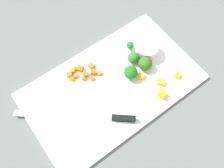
% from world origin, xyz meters
% --- Properties ---
extents(ground_plane, '(4.00, 4.00, 0.00)m').
position_xyz_m(ground_plane, '(0.00, 0.00, 0.00)').
color(ground_plane, slate).
extents(cutting_board, '(0.52, 0.31, 0.01)m').
position_xyz_m(cutting_board, '(0.00, 0.00, 0.01)').
color(cutting_board, white).
rests_on(cutting_board, ground_plane).
extents(prep_bowl, '(0.07, 0.07, 0.04)m').
position_xyz_m(prep_bowl, '(-0.16, -0.03, 0.03)').
color(prep_bowl, white).
rests_on(prep_bowl, cutting_board).
extents(chef_knife, '(0.28, 0.24, 0.02)m').
position_xyz_m(chef_knife, '(0.09, 0.06, 0.02)').
color(chef_knife, silver).
rests_on(chef_knife, cutting_board).
extents(carrot_dice_0, '(0.01, 0.01, 0.01)m').
position_xyz_m(carrot_dice_0, '(0.04, -0.05, 0.02)').
color(carrot_dice_0, orange).
rests_on(carrot_dice_0, cutting_board).
extents(carrot_dice_1, '(0.02, 0.01, 0.01)m').
position_xyz_m(carrot_dice_1, '(0.01, -0.05, 0.02)').
color(carrot_dice_1, orange).
rests_on(carrot_dice_1, cutting_board).
extents(carrot_dice_2, '(0.02, 0.02, 0.01)m').
position_xyz_m(carrot_dice_2, '(0.02, -0.07, 0.02)').
color(carrot_dice_2, orange).
rests_on(carrot_dice_2, cutting_board).
extents(carrot_dice_3, '(0.02, 0.02, 0.01)m').
position_xyz_m(carrot_dice_3, '(0.04, -0.07, 0.02)').
color(carrot_dice_3, orange).
rests_on(carrot_dice_3, cutting_board).
extents(carrot_dice_4, '(0.02, 0.02, 0.01)m').
position_xyz_m(carrot_dice_4, '(0.01, -0.09, 0.02)').
color(carrot_dice_4, orange).
rests_on(carrot_dice_4, cutting_board).
extents(carrot_dice_5, '(0.02, 0.02, 0.01)m').
position_xyz_m(carrot_dice_5, '(0.09, -0.10, 0.02)').
color(carrot_dice_5, orange).
rests_on(carrot_dice_5, cutting_board).
extents(carrot_dice_6, '(0.02, 0.02, 0.01)m').
position_xyz_m(carrot_dice_6, '(0.05, -0.10, 0.02)').
color(carrot_dice_6, orange).
rests_on(carrot_dice_6, cutting_board).
extents(carrot_dice_7, '(0.02, 0.02, 0.01)m').
position_xyz_m(carrot_dice_7, '(0.09, -0.09, 0.02)').
color(carrot_dice_7, orange).
rests_on(carrot_dice_7, cutting_board).
extents(carrot_dice_8, '(0.01, 0.01, 0.01)m').
position_xyz_m(carrot_dice_8, '(0.06, -0.07, 0.02)').
color(carrot_dice_8, orange).
rests_on(carrot_dice_8, cutting_board).
extents(carrot_dice_9, '(0.02, 0.02, 0.01)m').
position_xyz_m(carrot_dice_9, '(0.07, -0.11, 0.02)').
color(carrot_dice_9, orange).
rests_on(carrot_dice_9, cutting_board).
extents(carrot_dice_10, '(0.01, 0.01, 0.01)m').
position_xyz_m(carrot_dice_10, '(0.07, -0.09, 0.02)').
color(carrot_dice_10, orange).
rests_on(carrot_dice_10, cutting_board).
extents(carrot_dice_11, '(0.01, 0.01, 0.01)m').
position_xyz_m(carrot_dice_11, '(0.06, -0.11, 0.02)').
color(carrot_dice_11, orange).
rests_on(carrot_dice_11, cutting_board).
extents(pepper_dice_0, '(0.02, 0.03, 0.02)m').
position_xyz_m(pepper_dice_0, '(-0.12, 0.08, 0.02)').
color(pepper_dice_0, yellow).
rests_on(pepper_dice_0, cutting_board).
extents(pepper_dice_1, '(0.02, 0.02, 0.01)m').
position_xyz_m(pepper_dice_1, '(-0.18, 0.09, 0.02)').
color(pepper_dice_1, yellow).
rests_on(pepper_dice_1, cutting_board).
extents(pepper_dice_2, '(0.03, 0.03, 0.02)m').
position_xyz_m(pepper_dice_2, '(-0.10, 0.11, 0.02)').
color(pepper_dice_2, yellow).
rests_on(pepper_dice_2, cutting_board).
extents(pepper_dice_3, '(0.03, 0.02, 0.01)m').
position_xyz_m(pepper_dice_3, '(-0.09, 0.03, 0.02)').
color(pepper_dice_3, yellow).
rests_on(pepper_dice_3, cutting_board).
extents(broccoli_floret_0, '(0.02, 0.02, 0.03)m').
position_xyz_m(broccoli_floret_0, '(-0.13, -0.07, 0.03)').
color(broccoli_floret_0, '#80AE69').
rests_on(broccoli_floret_0, cutting_board).
extents(broccoli_floret_1, '(0.04, 0.04, 0.05)m').
position_xyz_m(broccoli_floret_1, '(-0.06, 0.01, 0.04)').
color(broccoli_floret_1, '#92C364').
rests_on(broccoli_floret_1, cutting_board).
extents(broccoli_floret_2, '(0.04, 0.04, 0.05)m').
position_xyz_m(broccoli_floret_2, '(-0.12, 0.01, 0.04)').
color(broccoli_floret_2, '#88BD6D').
rests_on(broccoli_floret_2, cutting_board).
extents(broccoli_floret_3, '(0.04, 0.04, 0.04)m').
position_xyz_m(broccoli_floret_3, '(-0.10, -0.03, 0.03)').
color(broccoli_floret_3, '#83BF5A').
rests_on(broccoli_floret_3, cutting_board).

